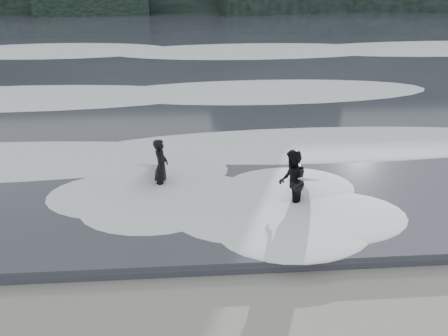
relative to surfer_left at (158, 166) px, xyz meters
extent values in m
cube|color=#33343F|center=(0.76, 22.12, -0.65)|extent=(90.00, 52.00, 0.30)
ellipsoid|color=white|center=(0.76, 2.12, -0.40)|extent=(60.00, 3.20, 0.20)
ellipsoid|color=white|center=(0.76, 9.12, -0.38)|extent=(60.00, 4.00, 0.24)
ellipsoid|color=white|center=(0.76, 18.12, -0.35)|extent=(60.00, 4.80, 0.30)
imported|color=black|center=(0.10, -0.01, -0.01)|extent=(0.44, 0.61, 1.58)
ellipsoid|color=white|center=(-0.30, 0.04, 0.02)|extent=(0.74, 1.89, 0.95)
imported|color=black|center=(3.41, -1.34, 0.06)|extent=(0.79, 0.94, 1.71)
ellipsoid|color=silver|center=(3.83, -1.34, 0.12)|extent=(0.99, 2.07, 1.07)
camera|label=1|loc=(0.87, -12.36, 5.58)|focal=40.00mm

